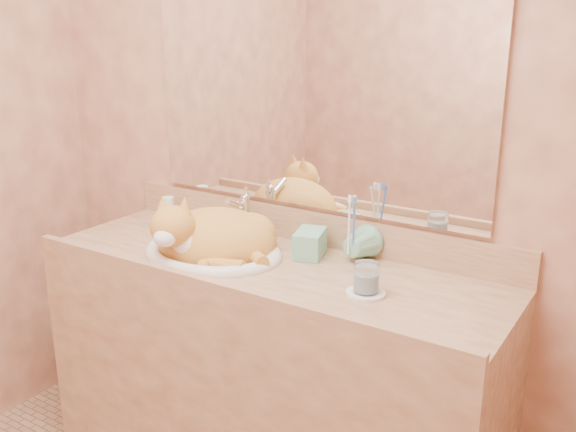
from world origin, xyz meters
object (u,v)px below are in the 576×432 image
Objects in this scene: sink_basin at (212,233)px; water_glass at (366,278)px; soap_dispenser at (305,234)px; vanity_counter at (269,377)px; cat at (211,235)px; toothbrush_cup at (351,249)px.

sink_basin reaches higher than water_glass.
water_glass is (0.29, -0.12, -0.05)m from soap_dispenser.
water_glass is at bearing -6.78° from vanity_counter.
cat is 0.33m from soap_dispenser.
sink_basin is (-0.22, -0.02, 0.50)m from vanity_counter.
sink_basin is 0.48m from toothbrush_cup.
vanity_counter is at bearing -147.13° from toothbrush_cup.
vanity_counter is 13.95× the size of toothbrush_cup.
sink_basin is at bearing 177.57° from water_glass.
toothbrush_cup is at bearing 35.49° from sink_basin.
cat is 2.07× the size of soap_dispenser.
soap_dispenser is 1.77× the size of toothbrush_cup.
cat is at bearing -158.63° from toothbrush_cup.
soap_dispenser reaches higher than sink_basin.
water_glass is at bearing -26.81° from cat.
soap_dispenser is 0.31m from water_glass.
toothbrush_cup is (0.45, 0.17, -0.02)m from sink_basin.
cat is 3.68× the size of toothbrush_cup.
toothbrush_cup is at bearing -3.54° from cat.
cat reaches higher than toothbrush_cup.
sink_basin reaches higher than vanity_counter.
soap_dispenser is (0.31, 0.10, 0.02)m from sink_basin.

